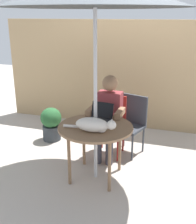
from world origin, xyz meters
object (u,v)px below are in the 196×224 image
patio_table (96,131)px  chair_occupied (111,121)px  potted_plant_near_fence (51,123)px  person_seated (108,113)px  cat (94,125)px  laptop (101,115)px  chair_empty (131,120)px

patio_table → chair_occupied: bearing=90.0°
patio_table → potted_plant_near_fence: 1.42m
patio_table → person_seated: bearing=90.0°
patio_table → person_seated: (0.00, 0.59, 0.04)m
chair_occupied → cat: cat is taller
laptop → potted_plant_near_fence: size_ratio=0.60×
chair_occupied → laptop: bearing=-90.6°
chair_empty → patio_table: bearing=-107.9°
potted_plant_near_fence → patio_table: bearing=-39.3°
laptop → cat: bearing=-83.3°
chair_occupied → chair_empty: size_ratio=1.00×
potted_plant_near_fence → laptop: bearing=-30.9°
chair_empty → potted_plant_near_fence: chair_empty is taller
person_seated → chair_occupied: bearing=90.0°
patio_table → person_seated: person_seated is taller
cat → potted_plant_near_fence: (-1.11, 1.04, -0.50)m
patio_table → chair_occupied: 0.75m
chair_empty → laptop: 0.74m
laptop → person_seated: bearing=89.1°
person_seated → cat: 0.76m
patio_table → laptop: 0.27m
chair_occupied → cat: (0.04, -0.91, 0.28)m
cat → laptop: bearing=96.7°
person_seated → potted_plant_near_fence: (-1.07, 0.29, -0.38)m
chair_empty → potted_plant_near_fence: 1.36m
person_seated → patio_table: bearing=-90.0°
patio_table → potted_plant_near_fence: (-1.07, 0.87, -0.35)m
patio_table → person_seated: size_ratio=0.76×
person_seated → potted_plant_near_fence: bearing=165.0°
person_seated → laptop: size_ratio=3.65×
chair_empty → cat: (-0.24, -1.03, 0.28)m
patio_table → chair_occupied: (0.00, 0.74, -0.13)m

